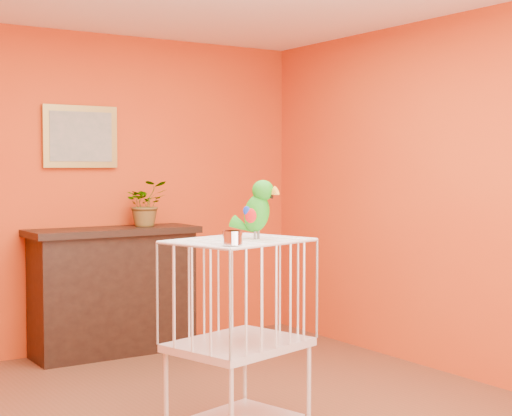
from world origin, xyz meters
TOP-DOWN VIEW (x-y plane):
  - room_shell at (0.00, 0.00)m, footprint 4.50×4.50m
  - console_cabinet at (0.18, 2.01)m, footprint 1.37×0.49m
  - potted_plant at (0.48, 2.06)m, footprint 0.41×0.44m
  - framed_picture at (0.00, 2.22)m, footprint 0.62×0.04m
  - birdcage at (0.00, -0.19)m, footprint 0.83×0.72m
  - feed_cup at (-0.19, -0.45)m, footprint 0.10×0.10m
  - parrot at (0.12, -0.20)m, footprint 0.23×0.28m

SIDE VIEW (x-z plane):
  - console_cabinet at x=0.18m, z-range 0.00..1.02m
  - birdcage at x=0.00m, z-range 0.02..1.12m
  - feed_cup at x=-0.19m, z-range 1.11..1.18m
  - potted_plant at x=0.48m, z-range 1.02..1.31m
  - parrot at x=0.12m, z-range 1.10..1.44m
  - room_shell at x=0.00m, z-range -0.67..3.83m
  - framed_picture at x=0.00m, z-range 1.50..2.00m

